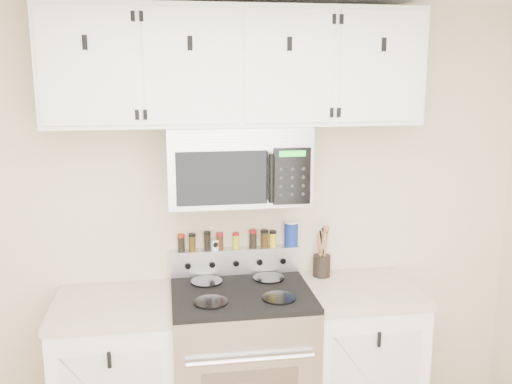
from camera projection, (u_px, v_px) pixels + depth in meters
The scene contains 17 objects.
back_wall at pixel (234, 222), 3.37m from camera, with size 3.50×0.01×2.50m, color #C2B092.
range at pixel (242, 367), 3.22m from camera, with size 0.76×0.65×1.10m.
base_cabinet_left at pixel (117, 379), 3.14m from camera, with size 0.64×0.62×0.92m.
base_cabinet_right at pixel (357, 360), 3.36m from camera, with size 0.64×0.62×0.92m.
microwave at pixel (238, 164), 3.11m from camera, with size 0.76×0.44×0.42m.
upper_cabinets at pixel (236, 67), 3.02m from camera, with size 2.00×0.35×0.62m.
utensil_crock at pixel (322, 264), 3.41m from camera, with size 0.10×0.10×0.30m.
kitchen_timer at pixel (215, 244), 3.34m from camera, with size 0.05×0.04×0.06m, color white.
salt_canister at pixel (291, 233), 3.40m from camera, with size 0.08×0.08×0.15m.
spice_jar_0 at pixel (181, 243), 3.31m from camera, with size 0.04×0.04×0.10m.
spice_jar_1 at pixel (192, 242), 3.32m from camera, with size 0.04×0.04×0.10m.
spice_jar_2 at pixel (207, 241), 3.33m from camera, with size 0.04×0.04×0.11m.
spice_jar_3 at pixel (220, 241), 3.34m from camera, with size 0.04×0.04×0.10m.
spice_jar_4 at pixel (236, 240), 3.36m from camera, with size 0.04×0.04×0.10m.
spice_jar_5 at pixel (253, 239), 3.37m from camera, with size 0.05×0.05×0.11m.
spice_jar_6 at pixel (264, 238), 3.38m from camera, with size 0.04×0.04×0.11m.
spice_jar_7 at pixel (273, 239), 3.39m from camera, with size 0.04×0.04×0.10m.
Camera 1 is at (-0.38, -1.49, 2.13)m, focal length 40.00 mm.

